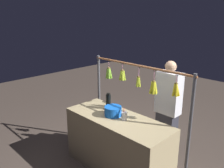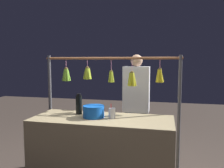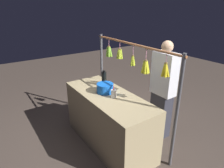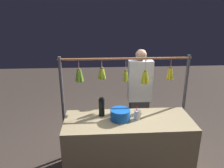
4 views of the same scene
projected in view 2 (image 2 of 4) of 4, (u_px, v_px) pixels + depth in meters
name	position (u px, v px, depth m)	size (l,w,h in m)	color
market_counter	(102.00, 153.00, 2.74)	(1.64, 0.65, 0.85)	tan
display_rack	(109.00, 90.00, 3.10)	(1.84, 0.12, 1.59)	#4C4C51
water_bottle	(79.00, 104.00, 2.90)	(0.08, 0.08, 0.26)	black
blue_bucket	(94.00, 111.00, 2.72)	(0.25, 0.25, 0.14)	blue
drink_cup	(112.00, 113.00, 2.68)	(0.08, 0.08, 0.17)	silver
vendor_person	(136.00, 109.00, 3.45)	(0.38, 0.21, 1.61)	#2D2D38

